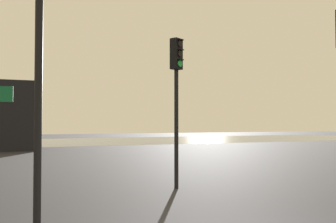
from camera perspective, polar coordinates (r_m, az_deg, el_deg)
name	(u,v)px	position (r m, az deg, el deg)	size (l,w,h in m)	color
water_strip	(53,142)	(38.62, -17.13, -4.45)	(80.00, 16.00, 0.01)	slate
traffic_light_near_left	(39,21)	(6.30, -19.04, 12.91)	(0.37, 0.39, 5.06)	black
traffic_light_center	(176,84)	(10.90, 1.30, 4.24)	(0.40, 0.42, 4.35)	black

